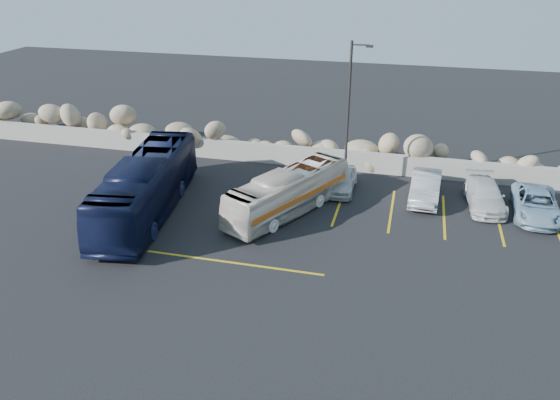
% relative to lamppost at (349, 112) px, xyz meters
% --- Properties ---
extents(ground, '(90.00, 90.00, 0.00)m').
position_rel_lamppost_xyz_m(ground, '(-2.56, -9.50, -4.30)').
color(ground, black).
rests_on(ground, ground).
extents(seawall, '(60.00, 0.40, 1.20)m').
position_rel_lamppost_xyz_m(seawall, '(-2.56, 2.50, -3.70)').
color(seawall, gray).
rests_on(seawall, ground).
extents(riprap_pile, '(54.00, 2.80, 2.60)m').
position_rel_lamppost_xyz_m(riprap_pile, '(-2.56, 3.70, -3.00)').
color(riprap_pile, '#957C62').
rests_on(riprap_pile, ground).
extents(parking_lines, '(18.16, 9.36, 0.01)m').
position_rel_lamppost_xyz_m(parking_lines, '(2.09, -3.93, -4.29)').
color(parking_lines, gold).
rests_on(parking_lines, ground).
extents(lamppost, '(1.14, 0.18, 8.00)m').
position_rel_lamppost_xyz_m(lamppost, '(0.00, 0.00, 0.00)').
color(lamppost, '#2C2927').
rests_on(lamppost, ground).
extents(vintage_bus, '(5.21, 7.92, 2.21)m').
position_rel_lamppost_xyz_m(vintage_bus, '(-2.37, -3.98, -3.19)').
color(vintage_bus, silver).
rests_on(vintage_bus, ground).
extents(tour_coach, '(3.94, 10.77, 2.93)m').
position_rel_lamppost_xyz_m(tour_coach, '(-9.23, -5.72, -2.83)').
color(tour_coach, black).
rests_on(tour_coach, ground).
extents(car_a, '(1.46, 3.59, 1.22)m').
position_rel_lamppost_xyz_m(car_a, '(-0.12, -0.62, -3.69)').
color(car_a, silver).
rests_on(car_a, ground).
extents(car_b, '(1.69, 4.33, 1.40)m').
position_rel_lamppost_xyz_m(car_b, '(4.34, -0.67, -3.59)').
color(car_b, '#ABABAF').
rests_on(car_b, ground).
extents(car_c, '(2.09, 4.41, 1.24)m').
position_rel_lamppost_xyz_m(car_c, '(7.36, -0.81, -3.67)').
color(car_c, silver).
rests_on(car_c, ground).
extents(car_d, '(2.32, 4.65, 1.27)m').
position_rel_lamppost_xyz_m(car_d, '(9.73, -1.33, -3.66)').
color(car_d, '#86A8BF').
rests_on(car_d, ground).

